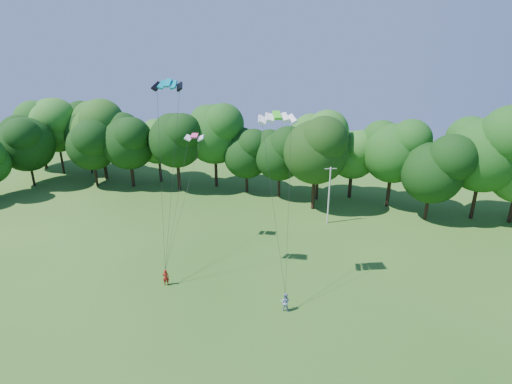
# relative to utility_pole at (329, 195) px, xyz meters

# --- Properties ---
(utility_pole) EXTENTS (1.36, 0.59, 7.15)m
(utility_pole) POSITION_rel_utility_pole_xyz_m (0.00, 0.00, 0.00)
(utility_pole) COLOR beige
(utility_pole) RESTS_ON ground
(kite_flyer_left) EXTENTS (0.69, 0.57, 1.61)m
(kite_flyer_left) POSITION_rel_utility_pole_xyz_m (-12.68, -17.63, -2.90)
(kite_flyer_left) COLOR maroon
(kite_flyer_left) RESTS_ON ground
(kite_flyer_right) EXTENTS (0.81, 0.64, 1.62)m
(kite_flyer_right) POSITION_rel_utility_pole_xyz_m (-1.47, -18.29, -2.90)
(kite_flyer_right) COLOR #8B9EC1
(kite_flyer_right) RESTS_ON ground
(kite_teal) EXTENTS (2.52, 1.36, 0.63)m
(kite_teal) POSITION_rel_utility_pole_xyz_m (-12.15, -15.47, 14.06)
(kite_teal) COLOR #058397
(kite_teal) RESTS_ON ground
(kite_green) EXTENTS (3.26, 2.37, 0.54)m
(kite_green) POSITION_rel_utility_pole_xyz_m (-3.31, -14.52, 11.71)
(kite_green) COLOR #41DD21
(kite_green) RESTS_ON ground
(kite_pink) EXTENTS (2.08, 1.28, 0.38)m
(kite_pink) POSITION_rel_utility_pole_xyz_m (-13.10, -8.91, 8.29)
(kite_pink) COLOR #EE4283
(kite_pink) RESTS_ON ground
(tree_back_west) EXTENTS (9.59, 9.59, 13.95)m
(tree_back_west) POSITION_rel_utility_pole_xyz_m (-36.74, 7.60, 5.01)
(tree_back_west) COLOR #372016
(tree_back_west) RESTS_ON ground
(tree_back_center) EXTENTS (9.01, 9.01, 13.11)m
(tree_back_center) POSITION_rel_utility_pole_xyz_m (-2.38, 4.03, 4.48)
(tree_back_center) COLOR black
(tree_back_center) RESTS_ON ground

